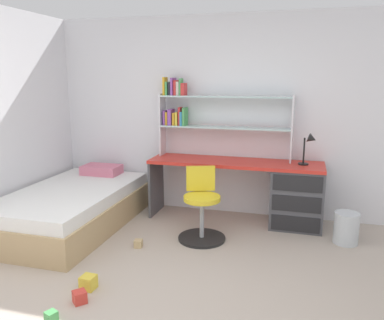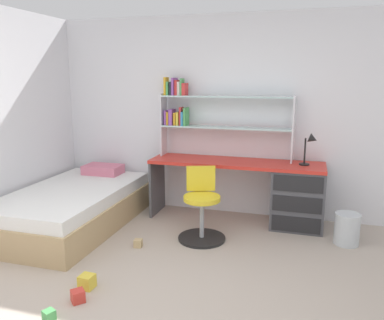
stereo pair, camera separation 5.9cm
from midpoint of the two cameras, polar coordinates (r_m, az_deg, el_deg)
The scene contains 11 objects.
room_shell at distance 4.26m, azimuth -15.18°, elevation 4.85°, with size 5.49×6.01×2.52m.
desk at distance 4.82m, azimuth 12.43°, elevation -4.44°, with size 2.10×0.55×0.75m.
bookshelf_hutch at distance 4.95m, azimuth 1.62°, elevation 7.04°, with size 1.66×0.22×1.00m.
desk_lamp at distance 4.68m, azimuth 16.40°, elevation 2.26°, with size 0.20×0.17×0.38m.
swivel_chair at distance 4.33m, azimuth 1.02°, elevation -7.50°, with size 0.52×0.52×0.79m.
bed_platform at distance 4.93m, azimuth -17.40°, elevation -6.61°, with size 1.18×2.05×0.58m.
waste_bin at distance 4.57m, azimuth 21.15°, elevation -9.20°, with size 0.26×0.26×0.34m, color silver.
toy_block_red_0 at distance 3.42m, azimuth -16.50°, elevation -18.54°, with size 0.10×0.10×0.10m, color red.
toy_block_green_1 at distance 3.27m, azimuth -20.28°, elevation -20.53°, with size 0.08×0.08×0.08m, color #479E51.
toy_block_yellow_2 at distance 3.58m, azimuth -15.30°, elevation -16.77°, with size 0.12×0.12×0.12m, color gold.
toy_block_natural_3 at distance 4.26m, azimuth -8.20°, elevation -11.91°, with size 0.08×0.08×0.08m, color tan.
Camera 1 is at (0.96, -2.42, 1.76)m, focal length 36.73 mm.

